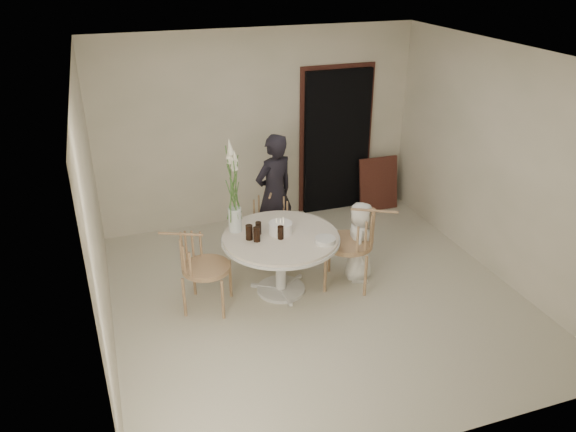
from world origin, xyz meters
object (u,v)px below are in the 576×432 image
object	(u,v)px
table	(281,244)
flower_vase	(234,191)
chair_left	(194,259)
chair_right	(361,236)
chair_far	(271,215)
birthday_cake	(281,228)
boy	(360,242)
girl	(274,193)

from	to	relation	value
table	flower_vase	size ratio (longest dim) A/B	1.21
chair_left	chair_right	bearing A→B (deg)	-70.88
chair_right	flower_vase	distance (m)	1.54
chair_far	chair_left	world-z (taller)	chair_left
birthday_cake	chair_right	bearing A→B (deg)	-13.26
boy	chair_right	bearing A→B (deg)	-177.07
chair_right	boy	world-z (taller)	chair_right
boy	flower_vase	xyz separation A→B (m)	(-1.42, 0.31, 0.72)
birthday_cake	flower_vase	xyz separation A→B (m)	(-0.46, 0.22, 0.42)
chair_left	boy	world-z (taller)	boy
table	boy	size ratio (longest dim) A/B	1.34
chair_right	flower_vase	bearing A→B (deg)	-79.11
chair_far	girl	bearing A→B (deg)	78.30
girl	birthday_cake	xyz separation A→B (m)	(-0.23, -0.97, 0.01)
chair_far	chair_right	distance (m)	1.30
flower_vase	chair_right	bearing A→B (deg)	-17.72
girl	boy	xyz separation A→B (m)	(0.72, -1.06, -0.29)
table	chair_far	world-z (taller)	chair_far
chair_far	boy	size ratio (longest dim) A/B	0.85
girl	flower_vase	distance (m)	1.11
chair_right	birthday_cake	bearing A→B (deg)	-74.65
chair_left	boy	xyz separation A→B (m)	(1.94, -0.06, -0.09)
chair_far	flower_vase	xyz separation A→B (m)	(-0.61, -0.63, 0.67)
table	chair_left	distance (m)	0.98
table	boy	bearing A→B (deg)	-2.25
chair_left	girl	world-z (taller)	girl
girl	birthday_cake	size ratio (longest dim) A/B	5.94
chair_far	girl	xyz separation A→B (m)	(0.08, 0.11, 0.24)
chair_far	girl	distance (m)	0.28
table	chair_left	xyz separation A→B (m)	(-0.98, 0.02, -0.02)
chair_right	boy	size ratio (longest dim) A/B	1.00
table	chair_far	distance (m)	0.93
table	birthday_cake	world-z (taller)	birthday_cake
girl	flower_vase	xyz separation A→B (m)	(-0.70, -0.74, 0.43)
table	birthday_cake	size ratio (longest dim) A/B	5.03
chair_left	girl	bearing A→B (deg)	-26.24
chair_right	boy	xyz separation A→B (m)	(0.06, 0.12, -0.15)
chair_far	flower_vase	bearing A→B (deg)	-109.37
birthday_cake	flower_vase	distance (m)	0.67
table	flower_vase	distance (m)	0.80
chair_right	chair_left	xyz separation A→B (m)	(-1.89, 0.18, -0.05)
flower_vase	table	bearing A→B (deg)	-31.61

